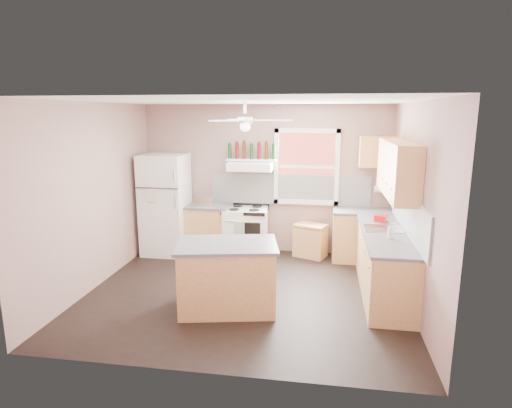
% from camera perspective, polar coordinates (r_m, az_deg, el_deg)
% --- Properties ---
extents(floor, '(4.50, 4.50, 0.00)m').
position_cam_1_polar(floor, '(6.33, -1.35, -11.68)').
color(floor, black).
rests_on(floor, ground).
extents(ceiling, '(4.50, 4.50, 0.00)m').
position_cam_1_polar(ceiling, '(5.79, -1.49, 13.57)').
color(ceiling, white).
rests_on(ceiling, ground).
extents(wall_back, '(4.50, 0.05, 2.70)m').
position_cam_1_polar(wall_back, '(7.88, 1.26, 3.32)').
color(wall_back, gray).
rests_on(wall_back, ground).
extents(wall_right, '(0.05, 4.00, 2.70)m').
position_cam_1_polar(wall_right, '(5.94, 20.70, -0.34)').
color(wall_right, gray).
rests_on(wall_right, ground).
extents(wall_left, '(0.05, 4.00, 2.70)m').
position_cam_1_polar(wall_left, '(6.70, -20.91, 0.97)').
color(wall_left, gray).
rests_on(wall_left, ground).
extents(backsplash_back, '(2.90, 0.03, 0.55)m').
position_cam_1_polar(backsplash_back, '(7.82, 4.48, 1.92)').
color(backsplash_back, white).
rests_on(backsplash_back, wall_back).
extents(backsplash_right, '(0.03, 2.60, 0.55)m').
position_cam_1_polar(backsplash_right, '(6.26, 19.69, -1.31)').
color(backsplash_right, white).
rests_on(backsplash_right, wall_right).
extents(window_view, '(1.00, 0.02, 1.20)m').
position_cam_1_polar(window_view, '(7.74, 6.75, 4.95)').
color(window_view, maroon).
rests_on(window_view, wall_back).
extents(window_frame, '(1.16, 0.07, 1.36)m').
position_cam_1_polar(window_frame, '(7.71, 6.75, 4.92)').
color(window_frame, white).
rests_on(window_frame, wall_back).
extents(refrigerator, '(0.77, 0.75, 1.82)m').
position_cam_1_polar(refrigerator, '(7.96, -11.97, -0.06)').
color(refrigerator, white).
rests_on(refrigerator, floor).
extents(base_cabinet_left, '(0.90, 0.60, 0.86)m').
position_cam_1_polar(base_cabinet_left, '(7.98, -6.67, -3.42)').
color(base_cabinet_left, '#BA7C4D').
rests_on(base_cabinet_left, floor).
extents(counter_left, '(0.92, 0.62, 0.04)m').
position_cam_1_polar(counter_left, '(7.87, -6.75, -0.26)').
color(counter_left, '#4F4F52').
rests_on(counter_left, base_cabinet_left).
extents(toaster, '(0.30, 0.21, 0.18)m').
position_cam_1_polar(toaster, '(7.74, -6.89, 0.37)').
color(toaster, silver).
rests_on(toaster, counter_left).
extents(stove, '(0.83, 0.70, 0.86)m').
position_cam_1_polar(stove, '(7.81, -1.37, -3.67)').
color(stove, white).
rests_on(stove, floor).
extents(range_hood, '(0.78, 0.50, 0.14)m').
position_cam_1_polar(range_hood, '(7.61, -0.74, 5.06)').
color(range_hood, white).
rests_on(range_hood, wall_back).
extents(bottle_shelf, '(0.90, 0.26, 0.03)m').
position_cam_1_polar(bottle_shelf, '(7.72, -0.59, 5.91)').
color(bottle_shelf, white).
rests_on(bottle_shelf, range_hood).
extents(cart, '(0.64, 0.54, 0.54)m').
position_cam_1_polar(cart, '(7.79, 7.25, -5.03)').
color(cart, '#BA7C4D').
rests_on(cart, floor).
extents(base_cabinet_corner, '(1.00, 0.60, 0.86)m').
position_cam_1_polar(base_cabinet_corner, '(7.72, 13.90, -4.22)').
color(base_cabinet_corner, '#BA7C4D').
rests_on(base_cabinet_corner, floor).
extents(base_cabinet_right, '(0.60, 2.20, 0.86)m').
position_cam_1_polar(base_cabinet_right, '(6.42, 16.69, -7.73)').
color(base_cabinet_right, '#BA7C4D').
rests_on(base_cabinet_right, floor).
extents(counter_corner, '(1.02, 0.62, 0.04)m').
position_cam_1_polar(counter_corner, '(7.61, 14.07, -0.96)').
color(counter_corner, '#4F4F52').
rests_on(counter_corner, base_cabinet_corner).
extents(counter_right, '(0.62, 2.22, 0.04)m').
position_cam_1_polar(counter_right, '(6.28, 16.85, -3.85)').
color(counter_right, '#4F4F52').
rests_on(counter_right, base_cabinet_right).
extents(sink, '(0.55, 0.45, 0.03)m').
position_cam_1_polar(sink, '(6.47, 16.63, -3.25)').
color(sink, silver).
rests_on(sink, counter_right).
extents(faucet, '(0.03, 0.03, 0.14)m').
position_cam_1_polar(faucet, '(6.48, 18.07, -2.64)').
color(faucet, silver).
rests_on(faucet, sink).
extents(upper_cabinet_right, '(0.33, 1.80, 0.76)m').
position_cam_1_polar(upper_cabinet_right, '(6.32, 18.37, 4.48)').
color(upper_cabinet_right, '#BA7C4D').
rests_on(upper_cabinet_right, wall_right).
extents(upper_cabinet_corner, '(0.60, 0.33, 0.52)m').
position_cam_1_polar(upper_cabinet_corner, '(7.60, 15.89, 6.72)').
color(upper_cabinet_corner, '#BA7C4D').
rests_on(upper_cabinet_corner, wall_back).
extents(paper_towel, '(0.26, 0.12, 0.12)m').
position_cam_1_polar(paper_towel, '(7.73, 16.47, 1.90)').
color(paper_towel, white).
rests_on(paper_towel, wall_back).
extents(island, '(1.35, 1.00, 0.86)m').
position_cam_1_polar(island, '(5.69, -3.85, -9.79)').
color(island, '#BA7C4D').
rests_on(island, floor).
extents(island_top, '(1.43, 1.08, 0.04)m').
position_cam_1_polar(island_top, '(5.54, -3.92, -5.47)').
color(island_top, '#4F4F52').
rests_on(island_top, island).
extents(ceiling_fan_hub, '(0.20, 0.20, 0.08)m').
position_cam_1_polar(ceiling_fan_hub, '(5.79, -1.47, 11.10)').
color(ceiling_fan_hub, white).
rests_on(ceiling_fan_hub, ceiling).
extents(soap_bottle, '(0.12, 0.12, 0.22)m').
position_cam_1_polar(soap_bottle, '(5.96, 17.50, -3.43)').
color(soap_bottle, silver).
rests_on(soap_bottle, counter_right).
extents(red_caddy, '(0.21, 0.18, 0.10)m').
position_cam_1_polar(red_caddy, '(6.87, 16.30, -1.88)').
color(red_caddy, '#B70F10').
rests_on(red_caddy, counter_right).
extents(wine_bottles, '(0.86, 0.06, 0.31)m').
position_cam_1_polar(wine_bottles, '(7.70, -0.58, 7.08)').
color(wine_bottles, '#143819').
rests_on(wine_bottles, bottle_shelf).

